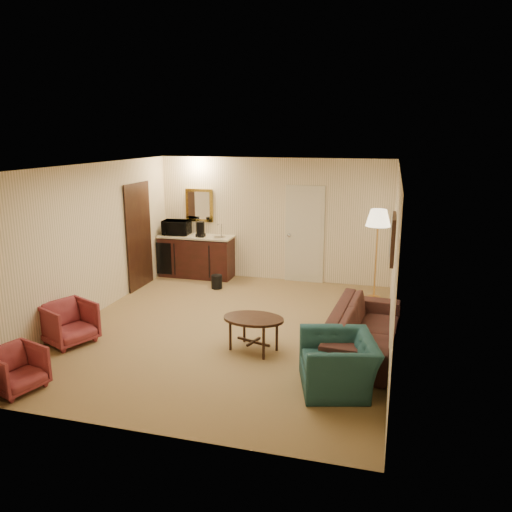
# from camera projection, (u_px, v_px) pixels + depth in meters

# --- Properties ---
(ground) EXTENTS (6.00, 6.00, 0.00)m
(ground) POSITION_uv_depth(u_px,v_px,m) (229.00, 329.00, 8.10)
(ground) COLOR #9C714F
(ground) RESTS_ON ground
(room_walls) EXTENTS (5.02, 6.01, 2.61)m
(room_walls) POSITION_uv_depth(u_px,v_px,m) (237.00, 216.00, 8.43)
(room_walls) COLOR #F9DFBA
(room_walls) RESTS_ON ground
(wetbar_cabinet) EXTENTS (1.64, 0.58, 0.92)m
(wetbar_cabinet) POSITION_uv_depth(u_px,v_px,m) (196.00, 256.00, 10.96)
(wetbar_cabinet) COLOR #381311
(wetbar_cabinet) RESTS_ON ground
(sofa) EXTENTS (0.83, 2.29, 0.88)m
(sofa) POSITION_uv_depth(u_px,v_px,m) (365.00, 321.00, 7.21)
(sofa) COLOR black
(sofa) RESTS_ON ground
(teal_armchair) EXTENTS (0.89, 1.14, 0.88)m
(teal_armchair) POSITION_uv_depth(u_px,v_px,m) (338.00, 355.00, 6.12)
(teal_armchair) COLOR #1C4447
(teal_armchair) RESTS_ON ground
(rose_chair_near) EXTENTS (0.85, 0.87, 0.69)m
(rose_chair_near) POSITION_uv_depth(u_px,v_px,m) (69.00, 321.00, 7.47)
(rose_chair_near) COLOR maroon
(rose_chair_near) RESTS_ON ground
(rose_chair_far) EXTENTS (0.69, 0.72, 0.60)m
(rose_chair_far) POSITION_uv_depth(u_px,v_px,m) (16.00, 367.00, 6.09)
(rose_chair_far) COLOR maroon
(rose_chair_far) RESTS_ON ground
(coffee_table) EXTENTS (1.03, 0.85, 0.51)m
(coffee_table) POSITION_uv_depth(u_px,v_px,m) (254.00, 334.00, 7.23)
(coffee_table) COLOR black
(coffee_table) RESTS_ON ground
(floor_lamp) EXTENTS (0.52, 0.52, 1.73)m
(floor_lamp) POSITION_uv_depth(u_px,v_px,m) (376.00, 254.00, 9.39)
(floor_lamp) COLOR gold
(floor_lamp) RESTS_ON ground
(waste_bin) EXTENTS (0.27, 0.27, 0.28)m
(waste_bin) POSITION_uv_depth(u_px,v_px,m) (217.00, 282.00, 10.17)
(waste_bin) COLOR black
(waste_bin) RESTS_ON ground
(microwave) EXTENTS (0.60, 0.36, 0.39)m
(microwave) POSITION_uv_depth(u_px,v_px,m) (176.00, 226.00, 10.92)
(microwave) COLOR black
(microwave) RESTS_ON wetbar_cabinet
(coffee_maker) EXTENTS (0.19, 0.19, 0.33)m
(coffee_maker) POSITION_uv_depth(u_px,v_px,m) (200.00, 229.00, 10.70)
(coffee_maker) COLOR black
(coffee_maker) RESTS_ON wetbar_cabinet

